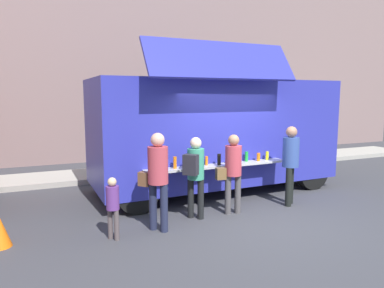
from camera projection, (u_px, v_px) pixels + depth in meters
The scene contains 10 objects.
ground_plane at pixel (259, 220), 7.05m from camera, with size 60.00×60.00×0.00m, color #38383D.
curb_strip at pixel (48, 179), 10.17m from camera, with size 28.00×1.60×0.15m, color #9E998E.
building_behind at pixel (67, 46), 13.54m from camera, with size 32.00×2.40×8.68m, color #7F6663.
food_truck_main at pixel (215, 131), 9.17m from camera, with size 6.20×3.10×3.61m.
trash_bin at pixel (289, 150), 13.11m from camera, with size 0.60×0.60×0.95m, color #2E6639.
customer_front_ordering at pixel (233, 167), 7.32m from camera, with size 0.55×0.34×1.67m.
customer_mid_with_backpack at pixel (195, 170), 7.00m from camera, with size 0.51×0.51×1.64m.
customer_rear_waiting at pixel (157, 173), 6.38m from camera, with size 0.49×0.54×1.80m.
customer_extra_browsing at pixel (291, 158), 7.92m from camera, with size 0.36×0.36×1.78m.
child_near_queue at pixel (113, 203), 6.02m from camera, with size 0.22×0.22×1.09m.
Camera 1 is at (-3.91, -5.70, 2.45)m, focal length 33.23 mm.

